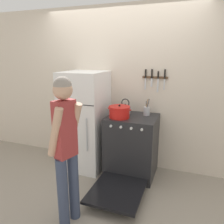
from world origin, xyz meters
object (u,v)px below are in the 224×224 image
Objects in this scene: stove_range at (131,147)px; person at (66,145)px; refrigerator at (85,121)px; utensil_jar at (147,111)px; dutch_oven_pot at (119,112)px; tea_kettle at (125,109)px.

person reaches higher than stove_range.
refrigerator is 0.99m from utensil_jar.
person reaches higher than refrigerator.
utensil_jar is (0.95, 0.15, 0.21)m from refrigerator.
utensil_jar is at bearing -5.21° from person.
stove_range is 0.86× the size of person.
person is at bearing -100.79° from dutch_oven_pot.
refrigerator is at bearing 178.17° from stove_range.
refrigerator reaches higher than dutch_oven_pot.
person is at bearing -99.32° from tea_kettle.
person is (0.40, -1.21, 0.14)m from refrigerator.
stove_range is 0.59m from utensil_jar.
utensil_jar is (0.18, 0.17, 0.54)m from stove_range.
dutch_oven_pot is at bearing -142.58° from utensil_jar.
refrigerator is 6.08× the size of utensil_jar.
dutch_oven_pot is at bearing 6.06° from person.
tea_kettle is at bearing 12.81° from refrigerator.
dutch_oven_pot is 1.49× the size of tea_kettle.
stove_range is at bearing -136.17° from utensil_jar.
person is at bearing -107.36° from stove_range.
tea_kettle is at bearing -178.89° from utensil_jar.
stove_range is (0.77, -0.02, -0.32)m from refrigerator.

